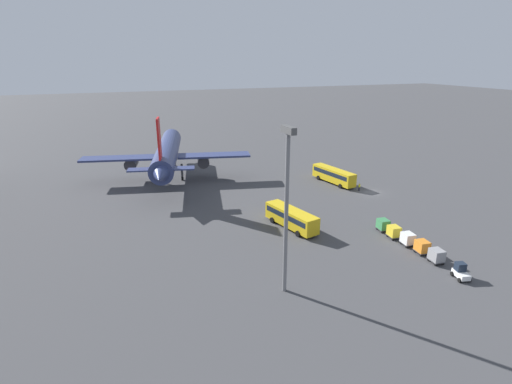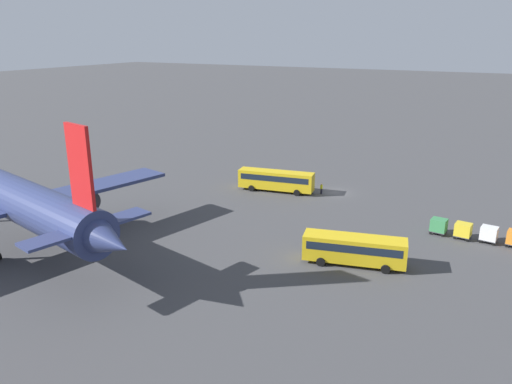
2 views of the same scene
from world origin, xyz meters
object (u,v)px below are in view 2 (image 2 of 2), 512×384
object	(u,v)px
airplane	(14,198)
cargo_cart_yellow	(463,230)
shuttle_bus_far	(354,248)
shuttle_bus_near	(276,179)
cargo_cart_green	(439,225)
cargo_cart_white	(489,234)
worker_person	(321,189)

from	to	relation	value
airplane	cargo_cart_yellow	world-z (taller)	airplane
airplane	shuttle_bus_far	bearing A→B (deg)	-144.95
shuttle_bus_near	cargo_cart_yellow	bearing A→B (deg)	157.17
airplane	shuttle_bus_far	world-z (taller)	airplane
shuttle_bus_far	cargo_cart_green	world-z (taller)	shuttle_bus_far
airplane	cargo_cart_white	size ratio (longest dim) A/B	20.67
cargo_cart_green	shuttle_bus_far	bearing A→B (deg)	62.95
shuttle_bus_near	worker_person	bearing A→B (deg)	-172.32
shuttle_bus_near	cargo_cart_white	distance (m)	33.18
cargo_cart_green	airplane	bearing A→B (deg)	32.79
cargo_cart_white	airplane	bearing A→B (deg)	29.56
worker_person	cargo_cart_green	size ratio (longest dim) A/B	0.80
shuttle_bus_near	cargo_cart_green	size ratio (longest dim) A/B	5.77
cargo_cart_white	cargo_cart_yellow	size ratio (longest dim) A/B	1.00
shuttle_bus_near	airplane	bearing A→B (deg)	54.61
worker_person	cargo_cart_yellow	size ratio (longest dim) A/B	0.80
worker_person	cargo_cart_green	bearing A→B (deg)	154.97
airplane	cargo_cart_yellow	distance (m)	54.68
shuttle_bus_far	worker_person	size ratio (longest dim) A/B	6.68
shuttle_bus_far	cargo_cart_white	world-z (taller)	shuttle_bus_far
worker_person	cargo_cart_white	xyz separation A→B (m)	(-25.34, 9.08, 0.32)
worker_person	cargo_cart_white	world-z (taller)	cargo_cart_white
worker_person	cargo_cart_white	distance (m)	26.92
shuttle_bus_near	cargo_cart_green	xyz separation A→B (m)	(-26.53, 6.91, -0.83)
cargo_cart_white	cargo_cart_yellow	bearing A→B (deg)	3.91
airplane	shuttle_bus_far	xyz separation A→B (m)	(-36.74, -14.47, -4.40)
airplane	cargo_cart_white	world-z (taller)	airplane
shuttle_bus_near	cargo_cart_yellow	world-z (taller)	shuttle_bus_near
shuttle_bus_far	cargo_cart_yellow	distance (m)	16.79
shuttle_bus_near	cargo_cart_yellow	size ratio (longest dim) A/B	5.77
shuttle_bus_far	cargo_cart_yellow	size ratio (longest dim) A/B	5.33
airplane	shuttle_bus_near	size ratio (longest dim) A/B	3.58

